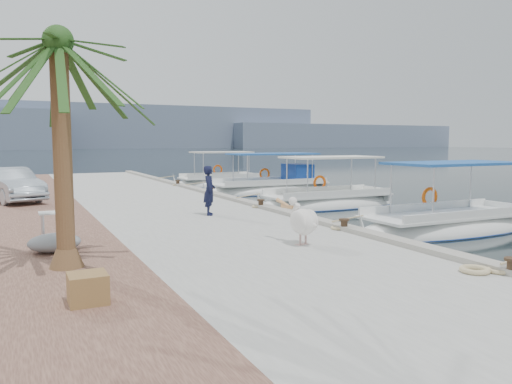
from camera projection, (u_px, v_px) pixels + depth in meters
ground at (290, 228)px, 16.65m from camera, size 400.00×400.00×0.00m
concrete_quay at (162, 208)px, 19.79m from camera, size 6.00×40.00×0.50m
quay_curb at (227, 197)px, 20.97m from camera, size 0.44×40.00×0.12m
cobblestone_strip at (23, 216)px, 17.62m from camera, size 4.00×40.00×0.50m
distant_hills at (113, 130)px, 209.08m from camera, size 330.00×60.00×18.00m
fishing_caique_b at (448, 228)px, 15.89m from camera, size 7.17×2.44×2.83m
fishing_caique_c at (327, 205)px, 21.83m from camera, size 6.97×2.33×2.83m
fishing_caique_d at (271, 190)px, 27.95m from camera, size 8.05×2.57×2.83m
fishing_caique_e at (220, 184)px, 32.29m from camera, size 6.27×2.28×2.83m
mooring_bollards at (261, 203)px, 17.77m from camera, size 0.28×20.28×0.33m
pelican at (302, 221)px, 11.49m from camera, size 0.59×1.40×1.08m
fisherman at (209, 190)px, 16.09m from camera, size 0.56×0.68×1.60m
date_palm at (58, 43)px, 9.04m from camera, size 4.60×4.60×5.10m
parked_car at (11, 185)px, 19.73m from camera, size 2.65×4.32×1.35m
wooden_crate at (88, 288)px, 7.34m from camera, size 0.55×0.55×0.44m
tarp_bundle at (55, 243)px, 10.76m from camera, size 1.10×0.90×0.40m
folding_table at (52, 221)px, 11.67m from camera, size 0.55×0.55×0.73m
rope_coil at (475, 270)px, 9.06m from camera, size 0.54×0.54×0.10m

